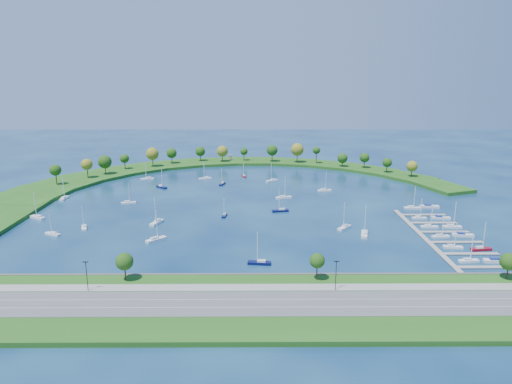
{
  "coord_description": "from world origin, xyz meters",
  "views": [
    {
      "loc": [
        3.47,
        -253.16,
        69.58
      ],
      "look_at": [
        5.0,
        5.0,
        4.0
      ],
      "focal_mm": 32.66,
      "sensor_mm": 36.0,
      "label": 1
    }
  ],
  "objects_px": {
    "harbor_tower": "(230,157)",
    "docked_boat_10": "(412,207)",
    "moored_boat_19": "(84,227)",
    "moored_boat_3": "(224,215)",
    "moored_boat_1": "(324,190)",
    "moored_boat_9": "(344,227)",
    "docked_boat_11": "(429,206)",
    "moored_boat_12": "(284,197)",
    "docked_boat_9": "(440,218)",
    "docked_boat_7": "(452,226)",
    "moored_boat_13": "(205,178)",
    "moored_boat_10": "(280,210)",
    "moored_boat_14": "(222,183)",
    "docked_boat_4": "(441,236)",
    "dock_system": "(440,237)",
    "moored_boat_15": "(260,262)",
    "docked_boat_5": "(463,235)",
    "docked_boat_0": "(469,260)",
    "moored_boat_8": "(38,217)",
    "moored_boat_0": "(64,198)",
    "moored_boat_6": "(147,178)",
    "moored_boat_11": "(244,176)",
    "moored_boat_18": "(53,233)",
    "moored_boat_17": "(128,202)",
    "docked_boat_3": "(481,248)",
    "docked_boat_6": "(429,226)",
    "moored_boat_5": "(156,239)",
    "docked_boat_2": "(453,246)",
    "moored_boat_2": "(272,180)",
    "moored_boat_4": "(162,187)",
    "docked_boat_8": "(419,217)",
    "moored_boat_16": "(157,222)",
    "moored_boat_7": "(364,233)"
  },
  "relations": [
    {
      "from": "moored_boat_13",
      "to": "docked_boat_4",
      "type": "distance_m",
      "value": 164.24
    },
    {
      "from": "moored_boat_0",
      "to": "docked_boat_10",
      "type": "bearing_deg",
      "value": -94.68
    },
    {
      "from": "moored_boat_4",
      "to": "docked_boat_5",
      "type": "height_order",
      "value": "moored_boat_4"
    },
    {
      "from": "moored_boat_15",
      "to": "docked_boat_5",
      "type": "xyz_separation_m",
      "value": [
        90.2,
        30.61,
        -0.25
      ]
    },
    {
      "from": "moored_boat_8",
      "to": "moored_boat_15",
      "type": "bearing_deg",
      "value": -176.6
    },
    {
      "from": "moored_boat_13",
      "to": "moored_boat_17",
      "type": "xyz_separation_m",
      "value": [
        -36.38,
        -61.43,
        -0.02
      ]
    },
    {
      "from": "moored_boat_17",
      "to": "docked_boat_4",
      "type": "relative_size",
      "value": 1.04
    },
    {
      "from": "moored_boat_4",
      "to": "docked_boat_8",
      "type": "height_order",
      "value": "moored_boat_4"
    },
    {
      "from": "moored_boat_8",
      "to": "docked_boat_9",
      "type": "relative_size",
      "value": 1.39
    },
    {
      "from": "docked_boat_3",
      "to": "moored_boat_12",
      "type": "bearing_deg",
      "value": 124.94
    },
    {
      "from": "dock_system",
      "to": "docked_boat_0",
      "type": "bearing_deg",
      "value": -89.52
    },
    {
      "from": "moored_boat_9",
      "to": "moored_boat_19",
      "type": "distance_m",
      "value": 120.7
    },
    {
      "from": "docked_boat_11",
      "to": "docked_boat_10",
      "type": "bearing_deg",
      "value": -161.73
    },
    {
      "from": "docked_boat_7",
      "to": "moored_boat_14",
      "type": "bearing_deg",
      "value": 143.9
    },
    {
      "from": "moored_boat_6",
      "to": "docked_boat_9",
      "type": "bearing_deg",
      "value": 130.43
    },
    {
      "from": "moored_boat_18",
      "to": "harbor_tower",
      "type": "bearing_deg",
      "value": -86.67
    },
    {
      "from": "docked_boat_3",
      "to": "docked_boat_10",
      "type": "relative_size",
      "value": 0.97
    },
    {
      "from": "moored_boat_12",
      "to": "moored_boat_14",
      "type": "distance_m",
      "value": 51.25
    },
    {
      "from": "moored_boat_18",
      "to": "docked_boat_11",
      "type": "xyz_separation_m",
      "value": [
        183.7,
        42.73,
        -0.14
      ]
    },
    {
      "from": "moored_boat_2",
      "to": "docked_boat_4",
      "type": "bearing_deg",
      "value": 88.15
    },
    {
      "from": "dock_system",
      "to": "moored_boat_19",
      "type": "height_order",
      "value": "moored_boat_19"
    },
    {
      "from": "moored_boat_18",
      "to": "moored_boat_17",
      "type": "bearing_deg",
      "value": -86.1
    },
    {
      "from": "moored_boat_1",
      "to": "moored_boat_9",
      "type": "distance_m",
      "value": 70.87
    },
    {
      "from": "docked_boat_4",
      "to": "moored_boat_6",
      "type": "bearing_deg",
      "value": 137.0
    },
    {
      "from": "moored_boat_13",
      "to": "moored_boat_10",
      "type": "bearing_deg",
      "value": 100.95
    },
    {
      "from": "moored_boat_11",
      "to": "moored_boat_12",
      "type": "xyz_separation_m",
      "value": [
        24.09,
        -58.71,
        0.11
      ]
    },
    {
      "from": "moored_boat_0",
      "to": "moored_boat_6",
      "type": "relative_size",
      "value": 0.97
    },
    {
      "from": "moored_boat_14",
      "to": "docked_boat_4",
      "type": "bearing_deg",
      "value": 61.32
    },
    {
      "from": "moored_boat_2",
      "to": "moored_boat_12",
      "type": "bearing_deg",
      "value": 62.28
    },
    {
      "from": "moored_boat_3",
      "to": "moored_boat_0",
      "type": "bearing_deg",
      "value": -102.6
    },
    {
      "from": "moored_boat_19",
      "to": "moored_boat_3",
      "type": "bearing_deg",
      "value": 87.49
    },
    {
      "from": "moored_boat_1",
      "to": "docked_boat_3",
      "type": "xyz_separation_m",
      "value": [
        49.09,
        -98.42,
        -0.0
      ]
    },
    {
      "from": "harbor_tower",
      "to": "docked_boat_10",
      "type": "bearing_deg",
      "value": -52.6
    },
    {
      "from": "harbor_tower",
      "to": "moored_boat_11",
      "type": "distance_m",
      "value": 55.95
    },
    {
      "from": "moored_boat_13",
      "to": "docked_boat_0",
      "type": "bearing_deg",
      "value": 108.18
    },
    {
      "from": "moored_boat_17",
      "to": "moored_boat_3",
      "type": "bearing_deg",
      "value": -41.24
    },
    {
      "from": "moored_boat_11",
      "to": "docked_boat_6",
      "type": "xyz_separation_m",
      "value": [
        88.72,
        -111.75,
        0.05
      ]
    },
    {
      "from": "moored_boat_12",
      "to": "docked_boat_9",
      "type": "height_order",
      "value": "moored_boat_12"
    },
    {
      "from": "docked_boat_2",
      "to": "docked_boat_3",
      "type": "bearing_deg",
      "value": -4.35
    },
    {
      "from": "moored_boat_13",
      "to": "moored_boat_16",
      "type": "xyz_separation_m",
      "value": [
        -13.5,
        -96.96,
        0.04
      ]
    },
    {
      "from": "moored_boat_1",
      "to": "docked_boat_7",
      "type": "distance_m",
      "value": 85.48
    },
    {
      "from": "docked_boat_10",
      "to": "moored_boat_8",
      "type": "bearing_deg",
      "value": -174.24
    },
    {
      "from": "moored_boat_9",
      "to": "docked_boat_6",
      "type": "relative_size",
      "value": 1.12
    },
    {
      "from": "moored_boat_7",
      "to": "docked_boat_6",
      "type": "relative_size",
      "value": 1.21
    },
    {
      "from": "moored_boat_11",
      "to": "docked_boat_7",
      "type": "bearing_deg",
      "value": -158.86
    },
    {
      "from": "docked_boat_5",
      "to": "docked_boat_9",
      "type": "bearing_deg",
      "value": 99.45
    },
    {
      "from": "moored_boat_16",
      "to": "docked_boat_3",
      "type": "xyz_separation_m",
      "value": [
        138.82,
        -35.67,
        -0.04
      ]
    },
    {
      "from": "dock_system",
      "to": "moored_boat_15",
      "type": "bearing_deg",
      "value": -159.96
    },
    {
      "from": "moored_boat_15",
      "to": "moored_boat_19",
      "type": "distance_m",
      "value": 91.06
    },
    {
      "from": "moored_boat_5",
      "to": "docked_boat_3",
      "type": "distance_m",
      "value": 134.94
    }
  ]
}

